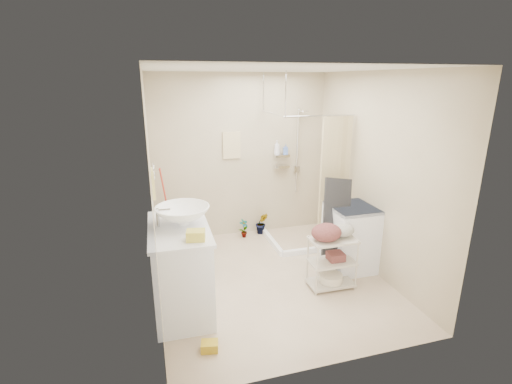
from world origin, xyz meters
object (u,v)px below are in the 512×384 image
vanity (181,269)px  laundry_rack (332,258)px  toilet (184,244)px  washing_machine (351,237)px

vanity → laundry_rack: bearing=-0.5°
vanity → toilet: size_ratio=1.66×
toilet → laundry_rack: size_ratio=0.88×
washing_machine → laundry_rack: 0.62m
vanity → laundry_rack: vanity is taller
washing_machine → laundry_rack: (-0.48, -0.39, -0.06)m
washing_machine → vanity: bearing=-171.0°
toilet → laundry_rack: bearing=-126.9°
laundry_rack → toilet: bearing=150.1°
vanity → washing_machine: (2.30, 0.34, -0.05)m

